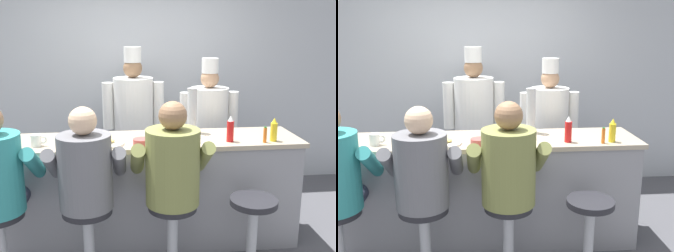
% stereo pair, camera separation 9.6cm
% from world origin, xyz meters
% --- Properties ---
extents(wall_back, '(10.00, 0.06, 2.70)m').
position_xyz_m(wall_back, '(0.00, 1.79, 1.35)').
color(wall_back, '#B2B7BC').
rests_on(wall_back, ground_plane).
extents(diner_counter, '(2.78, 0.63, 0.99)m').
position_xyz_m(diner_counter, '(0.00, 0.32, 0.50)').
color(diner_counter, gray).
rests_on(diner_counter, ground_plane).
extents(ketchup_bottle_red, '(0.06, 0.06, 0.23)m').
position_xyz_m(ketchup_bottle_red, '(0.73, 0.15, 1.10)').
color(ketchup_bottle_red, red).
rests_on(ketchup_bottle_red, diner_counter).
extents(mustard_bottle_yellow, '(0.06, 0.06, 0.21)m').
position_xyz_m(mustard_bottle_yellow, '(1.11, 0.12, 1.09)').
color(mustard_bottle_yellow, yellow).
rests_on(mustard_bottle_yellow, diner_counter).
extents(hot_sauce_bottle_orange, '(0.03, 0.03, 0.14)m').
position_xyz_m(hot_sauce_bottle_orange, '(1.02, 0.08, 1.06)').
color(hot_sauce_bottle_orange, orange).
rests_on(hot_sauce_bottle_orange, diner_counter).
extents(water_pitcher_clear, '(0.15, 0.13, 0.23)m').
position_xyz_m(water_pitcher_clear, '(0.26, 0.26, 1.10)').
color(water_pitcher_clear, silver).
rests_on(water_pitcher_clear, diner_counter).
extents(breakfast_plate, '(0.28, 0.28, 0.05)m').
position_xyz_m(breakfast_plate, '(-0.32, 0.17, 1.01)').
color(breakfast_plate, white).
rests_on(breakfast_plate, diner_counter).
extents(cereal_bowl, '(0.15, 0.15, 0.05)m').
position_xyz_m(cereal_bowl, '(-0.03, 0.13, 1.02)').
color(cereal_bowl, '#B24C47').
rests_on(cereal_bowl, diner_counter).
extents(coffee_mug_tan, '(0.14, 0.09, 0.09)m').
position_xyz_m(coffee_mug_tan, '(-0.61, 0.25, 1.03)').
color(coffee_mug_tan, beige).
rests_on(coffee_mug_tan, diner_counter).
extents(coffee_mug_white, '(0.13, 0.08, 0.10)m').
position_xyz_m(coffee_mug_white, '(-0.90, 0.19, 1.04)').
color(coffee_mug_white, white).
rests_on(coffee_mug_white, diner_counter).
extents(cup_stack_steel, '(0.09, 0.09, 0.42)m').
position_xyz_m(cup_stack_steel, '(0.46, 0.50, 1.20)').
color(cup_stack_steel, '#B7BABF').
rests_on(cup_stack_steel, diner_counter).
extents(diner_seated_grey, '(0.61, 0.60, 1.40)m').
position_xyz_m(diner_seated_grey, '(-0.47, -0.23, 0.86)').
color(diner_seated_grey, '#B2B5BA').
rests_on(diner_seated_grey, ground_plane).
extents(diner_seated_olive, '(0.63, 0.62, 1.43)m').
position_xyz_m(diner_seated_olive, '(0.18, -0.23, 0.87)').
color(diner_seated_olive, '#B2B5BA').
rests_on(diner_seated_olive, ground_plane).
extents(empty_stool_round, '(0.38, 0.38, 0.63)m').
position_xyz_m(empty_stool_round, '(0.83, -0.26, 0.42)').
color(empty_stool_round, '#B2B5BA').
rests_on(empty_stool_round, ground_plane).
extents(cook_in_whites_near, '(0.69, 0.44, 1.76)m').
position_xyz_m(cook_in_whites_near, '(-0.07, 1.29, 0.97)').
color(cook_in_whites_near, '#232328').
rests_on(cook_in_whites_near, ground_plane).
extents(cook_in_whites_far, '(0.64, 0.41, 1.65)m').
position_xyz_m(cook_in_whites_far, '(0.74, 1.05, 0.90)').
color(cook_in_whites_far, '#232328').
rests_on(cook_in_whites_far, ground_plane).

